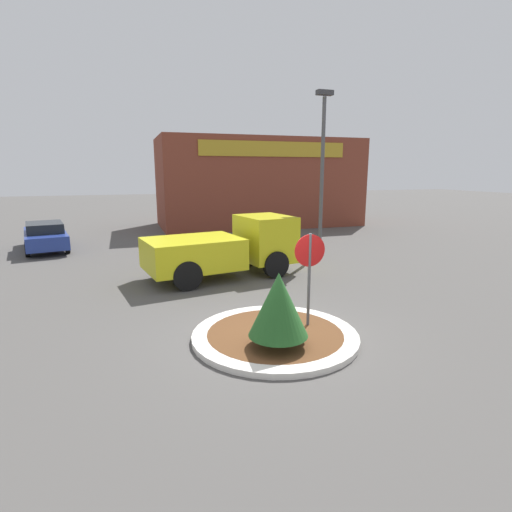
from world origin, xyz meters
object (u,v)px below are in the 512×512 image
(utility_truck, at_px, (227,247))
(parked_sedan_blue, at_px, (45,236))
(stop_sign, at_px, (309,264))
(light_pole, at_px, (322,163))

(utility_truck, bearing_deg, parked_sedan_blue, 123.46)
(stop_sign, height_order, utility_truck, stop_sign)
(utility_truck, bearing_deg, stop_sign, -93.73)
(stop_sign, relative_size, parked_sedan_blue, 0.48)
(utility_truck, relative_size, light_pole, 0.80)
(light_pole, bearing_deg, stop_sign, -119.03)
(stop_sign, relative_size, light_pole, 0.33)
(stop_sign, xyz_separation_m, utility_truck, (-0.58, 5.43, -0.56))
(utility_truck, relative_size, parked_sedan_blue, 1.15)
(utility_truck, xyz_separation_m, light_pole, (4.78, 2.13, 2.98))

